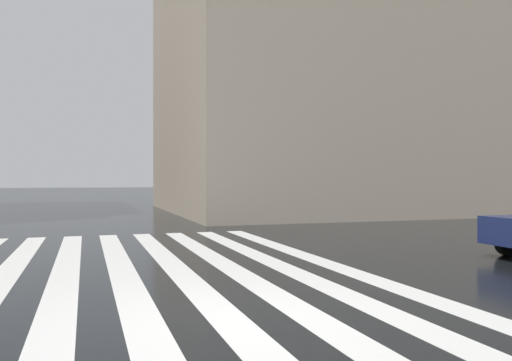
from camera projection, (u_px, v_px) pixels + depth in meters
The scene contains 3 objects.
ground_plane at pixel (248, 321), 6.22m from camera, with size 220.00×220.00×0.00m, color black.
zebra_crossing at pixel (149, 269), 9.80m from camera, with size 13.00×7.50×0.01m.
haussmann_block_corner at pixel (400, 42), 30.29m from camera, with size 15.41×26.70×19.91m.
Camera 1 is at (-5.93, 1.86, 1.71)m, focal length 36.38 mm.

